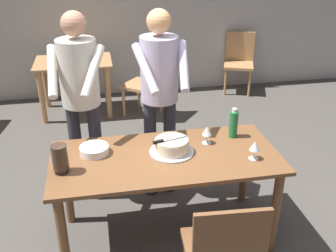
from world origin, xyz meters
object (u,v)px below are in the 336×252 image
at_px(person_cutting_cake, 160,86).
at_px(background_chair_0, 239,60).
at_px(chair_near_side, 223,252).
at_px(main_dining_table, 166,169).
at_px(person_standing_beside, 80,90).
at_px(hurricane_lamp, 60,159).
at_px(plate_stack, 94,150).
at_px(wine_glass_far, 207,131).
at_px(cake_on_platter, 172,146).
at_px(background_table, 74,72).
at_px(cake_knife, 163,141).
at_px(water_bottle, 234,124).
at_px(wine_glass_near, 255,146).
at_px(background_chair_2, 147,82).

relative_size(person_cutting_cake, background_chair_0, 1.91).
xyz_separation_m(chair_near_side, background_chair_0, (1.52, 3.88, 0.00)).
bearing_deg(main_dining_table, person_standing_beside, 133.40).
bearing_deg(hurricane_lamp, person_cutting_cake, 40.42).
xyz_separation_m(plate_stack, chair_near_side, (0.73, -0.91, -0.29)).
distance_m(wine_glass_far, person_cutting_cake, 0.60).
xyz_separation_m(cake_on_platter, person_standing_beside, (-0.66, 0.59, 0.27)).
xyz_separation_m(main_dining_table, cake_on_platter, (0.05, 0.04, 0.16)).
bearing_deg(cake_on_platter, background_table, 106.87).
xyz_separation_m(cake_knife, water_bottle, (0.61, 0.18, -0.00)).
distance_m(wine_glass_near, hurricane_lamp, 1.38).
relative_size(person_cutting_cake, background_table, 1.72).
relative_size(main_dining_table, wine_glass_far, 11.82).
bearing_deg(main_dining_table, cake_knife, 121.21).
distance_m(wine_glass_near, wine_glass_far, 0.41).
bearing_deg(wine_glass_near, chair_near_side, -124.15).
relative_size(main_dining_table, background_chair_2, 1.89).
distance_m(wine_glass_far, person_standing_beside, 1.10).
height_order(cake_knife, hurricane_lamp, hurricane_lamp).
relative_size(wine_glass_far, chair_near_side, 0.16).
bearing_deg(hurricane_lamp, plate_stack, 43.93).
bearing_deg(water_bottle, wine_glass_near, -84.84).
bearing_deg(water_bottle, person_cutting_cake, 142.80).
distance_m(wine_glass_far, water_bottle, 0.25).
bearing_deg(person_standing_beside, chair_near_side, -59.95).
relative_size(main_dining_table, background_chair_0, 1.89).
bearing_deg(background_table, water_bottle, -61.64).
distance_m(person_standing_beside, chair_near_side, 1.73).
distance_m(wine_glass_near, chair_near_side, 0.82).
xyz_separation_m(cake_on_platter, background_table, (-0.80, 2.65, -0.22)).
height_order(chair_near_side, background_chair_2, same).
bearing_deg(plate_stack, wine_glass_far, -0.05).
distance_m(hurricane_lamp, background_chair_0, 4.06).
bearing_deg(background_chair_0, person_cutting_cake, -123.77).
bearing_deg(background_table, background_chair_2, -18.27).
height_order(cake_knife, background_chair_0, background_chair_0).
height_order(plate_stack, background_table, plate_stack).
xyz_separation_m(person_cutting_cake, background_table, (-0.81, 2.08, -0.50)).
xyz_separation_m(wine_glass_far, chair_near_side, (-0.14, -0.91, -0.36)).
bearing_deg(plate_stack, background_table, 95.07).
bearing_deg(chair_near_side, background_chair_2, 90.48).
relative_size(wine_glass_near, chair_near_side, 0.16).
bearing_deg(water_bottle, cake_on_platter, -163.53).
bearing_deg(background_table, plate_stack, -84.93).
xyz_separation_m(person_cutting_cake, chair_near_side, (0.15, -1.38, -0.58)).
bearing_deg(person_standing_beside, water_bottle, -19.95).
bearing_deg(water_bottle, background_table, 118.36).
height_order(cake_knife, wine_glass_far, wine_glass_far).
distance_m(main_dining_table, background_chair_2, 2.39).
bearing_deg(cake_knife, cake_on_platter, 14.56).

